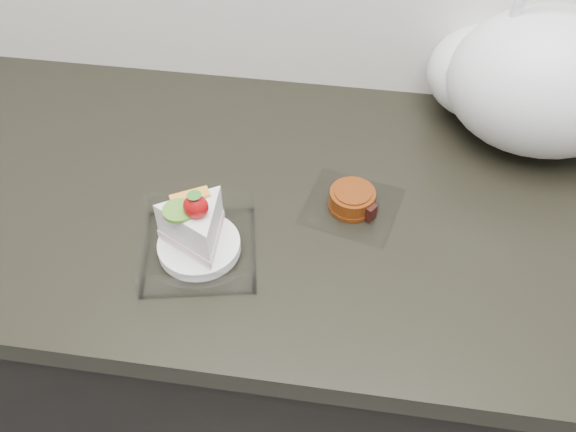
{
  "coord_description": "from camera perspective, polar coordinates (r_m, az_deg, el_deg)",
  "views": [
    {
      "loc": [
        0.06,
        0.99,
        1.62
      ],
      "look_at": [
        -0.03,
        1.61,
        0.94
      ],
      "focal_mm": 40.0,
      "sensor_mm": 36.0,
      "label": 1
    }
  ],
  "objects": [
    {
      "name": "counter",
      "position": [
        1.37,
        1.84,
        -11.85
      ],
      "size": [
        2.04,
        0.64,
        0.9
      ],
      "color": "black",
      "rests_on": "ground"
    },
    {
      "name": "plastic_bag",
      "position": [
        1.13,
        21.11,
        11.27
      ],
      "size": [
        0.4,
        0.34,
        0.3
      ],
      "rotation": [
        0.0,
        0.0,
        -0.31
      ],
      "color": "white",
      "rests_on": "counter"
    },
    {
      "name": "cake_tray",
      "position": [
        0.92,
        -8.04,
        -1.8
      ],
      "size": [
        0.19,
        0.19,
        0.13
      ],
      "rotation": [
        0.0,
        0.0,
        0.21
      ],
      "color": "white",
      "rests_on": "counter"
    },
    {
      "name": "mooncake_wrap",
      "position": [
        1.0,
        5.77,
        1.35
      ],
      "size": [
        0.17,
        0.16,
        0.03
      ],
      "rotation": [
        0.0,
        0.0,
        -0.05
      ],
      "color": "white",
      "rests_on": "counter"
    }
  ]
}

